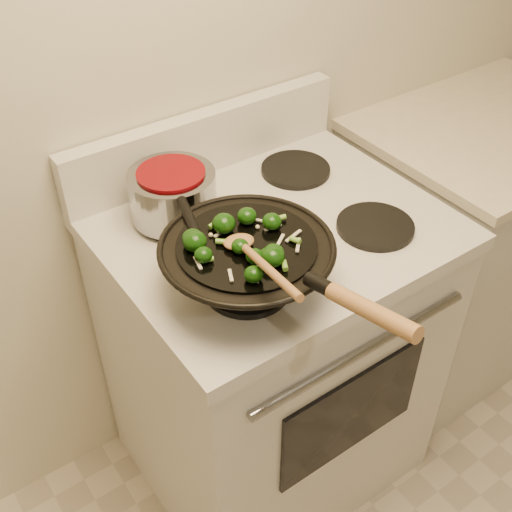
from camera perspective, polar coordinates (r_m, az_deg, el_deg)
stove at (r=1.81m, az=1.31°, el=-8.53°), size 0.78×0.67×1.08m
counter_unit at (r=2.32m, az=18.36°, el=1.27°), size 0.81×0.62×0.91m
wok at (r=1.28m, az=-0.68°, el=-0.68°), size 0.35×0.59×0.19m
stirfry at (r=1.23m, az=-1.50°, el=1.26°), size 0.23×0.21×0.04m
wooden_spoon at (r=1.17m, az=-0.16°, el=-0.01°), size 0.09×0.28×0.08m
saucepan at (r=1.49m, az=-7.39°, el=5.48°), size 0.20×0.32×0.12m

